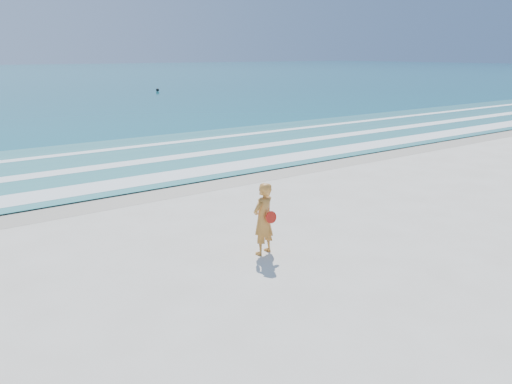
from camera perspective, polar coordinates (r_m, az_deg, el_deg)
ground at (r=9.72m, az=12.72°, el=-11.19°), size 400.00×400.00×0.00m
wet_sand at (r=16.63m, az=-10.96°, el=0.30°), size 400.00×2.40×0.00m
shallow at (r=21.16m, az=-16.75°, el=3.31°), size 400.00×10.00×0.01m
foam_near at (r=17.77m, az=-12.75°, el=1.35°), size 400.00×1.40×0.01m
foam_mid at (r=20.41m, az=-16.00°, el=2.96°), size 400.00×0.90×0.01m
foam_far at (r=23.49m, az=-18.79°, el=4.34°), size 400.00×0.60×0.01m
buoy at (r=59.01m, az=-11.19°, el=11.37°), size 0.37×0.37×0.37m
woman at (r=10.94m, az=0.84°, el=-3.08°), size 0.68×0.53×1.62m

